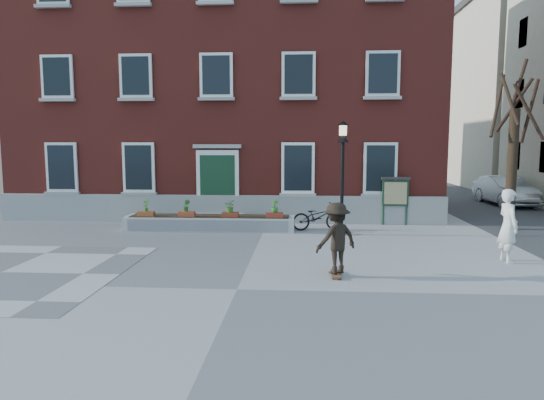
# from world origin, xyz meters

# --- Properties ---
(ground) EXTENTS (100.00, 100.00, 0.00)m
(ground) POSITION_xyz_m (0.00, 0.00, 0.00)
(ground) COLOR gray
(ground) RESTS_ON ground
(checker_patch) EXTENTS (6.00, 6.00, 0.01)m
(checker_patch) POSITION_xyz_m (-6.00, 1.00, 0.01)
(checker_patch) COLOR #58585A
(checker_patch) RESTS_ON ground
(bicycle) EXTENTS (2.01, 1.07, 1.00)m
(bicycle) POSITION_xyz_m (1.95, 7.39, 0.50)
(bicycle) COLOR black
(bicycle) RESTS_ON ground
(parked_car) EXTENTS (1.84, 4.60, 1.49)m
(parked_car) POSITION_xyz_m (11.79, 15.36, 0.74)
(parked_car) COLOR #ABAEB0
(parked_car) RESTS_ON ground
(bystander) EXTENTS (0.55, 0.77, 1.97)m
(bystander) POSITION_xyz_m (6.89, 2.94, 0.98)
(bystander) COLOR silver
(bystander) RESTS_ON ground
(brick_building) EXTENTS (18.40, 10.85, 12.60)m
(brick_building) POSITION_xyz_m (-2.00, 13.98, 6.30)
(brick_building) COLOR maroon
(brick_building) RESTS_ON ground
(planter_assembly) EXTENTS (6.20, 1.12, 1.15)m
(planter_assembly) POSITION_xyz_m (-1.99, 7.18, 0.31)
(planter_assembly) COLOR #BCBCB7
(planter_assembly) RESTS_ON ground
(bare_tree) EXTENTS (1.83, 1.83, 6.16)m
(bare_tree) POSITION_xyz_m (9.01, 8.01, 2.79)
(bare_tree) COLOR black
(bare_tree) RESTS_ON ground
(lamp_post) EXTENTS (0.40, 0.40, 3.93)m
(lamp_post) POSITION_xyz_m (2.75, 6.59, 2.54)
(lamp_post) COLOR black
(lamp_post) RESTS_ON ground
(notice_board) EXTENTS (1.10, 0.16, 1.87)m
(notice_board) POSITION_xyz_m (4.98, 8.72, 1.26)
(notice_board) COLOR #172E20
(notice_board) RESTS_ON ground
(skateboarder) EXTENTS (1.27, 1.12, 1.78)m
(skateboarder) POSITION_xyz_m (2.22, 1.22, 0.92)
(skateboarder) COLOR brown
(skateboarder) RESTS_ON ground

